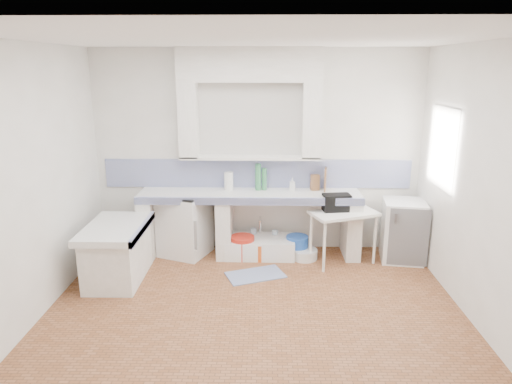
{
  "coord_description": "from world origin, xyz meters",
  "views": [
    {
      "loc": [
        0.11,
        -4.36,
        2.57
      ],
      "look_at": [
        0.0,
        1.0,
        1.1
      ],
      "focal_mm": 32.56,
      "sensor_mm": 36.0,
      "label": 1
    }
  ],
  "objects_px": {
    "stove": "(185,225)",
    "side_table": "(343,237)",
    "sink": "(260,248)",
    "fridge": "(403,231)"
  },
  "relations": [
    {
      "from": "stove",
      "to": "side_table",
      "type": "bearing_deg",
      "value": 14.6
    },
    {
      "from": "stove",
      "to": "sink",
      "type": "xyz_separation_m",
      "value": [
        1.05,
        -0.05,
        -0.31
      ]
    },
    {
      "from": "side_table",
      "to": "fridge",
      "type": "xyz_separation_m",
      "value": [
        0.82,
        0.12,
        0.06
      ]
    },
    {
      "from": "sink",
      "to": "fridge",
      "type": "xyz_separation_m",
      "value": [
        1.93,
        -0.09,
        0.3
      ]
    },
    {
      "from": "sink",
      "to": "side_table",
      "type": "relative_size",
      "value": 1.11
    },
    {
      "from": "side_table",
      "to": "sink",
      "type": "bearing_deg",
      "value": 147.78
    },
    {
      "from": "fridge",
      "to": "sink",
      "type": "bearing_deg",
      "value": -174.5
    },
    {
      "from": "side_table",
      "to": "fridge",
      "type": "bearing_deg",
      "value": -13.26
    },
    {
      "from": "stove",
      "to": "fridge",
      "type": "relative_size",
      "value": 1.03
    },
    {
      "from": "side_table",
      "to": "fridge",
      "type": "height_order",
      "value": "fridge"
    }
  ]
}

